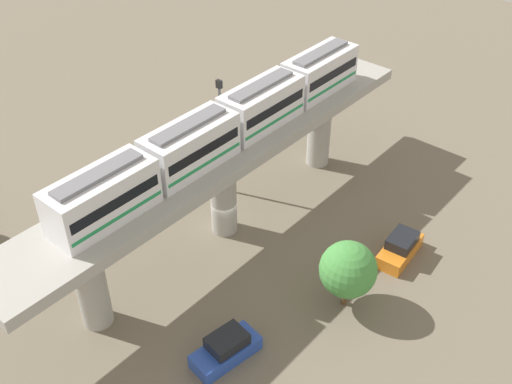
{
  "coord_description": "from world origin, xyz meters",
  "views": [
    {
      "loc": [
        24.41,
        -24.84,
        29.81
      ],
      "look_at": [
        2.5,
        0.67,
        4.29
      ],
      "focal_mm": 43.05,
      "sensor_mm": 36.0,
      "label": 1
    }
  ],
  "objects_px": {
    "parked_car_orange": "(400,248)",
    "train": "(228,125)",
    "parked_car_blue": "(226,349)",
    "signal_post": "(221,133)",
    "tree_near_viaduct": "(348,270)"
  },
  "relations": [
    {
      "from": "parked_car_orange",
      "to": "signal_post",
      "type": "xyz_separation_m",
      "value": [
        -14.74,
        -2.42,
        4.66
      ]
    },
    {
      "from": "tree_near_viaduct",
      "to": "train",
      "type": "bearing_deg",
      "value": 174.43
    },
    {
      "from": "train",
      "to": "parked_car_blue",
      "type": "xyz_separation_m",
      "value": [
        8.05,
        -9.16,
        -7.95
      ]
    },
    {
      "from": "tree_near_viaduct",
      "to": "parked_car_orange",
      "type": "bearing_deg",
      "value": 86.29
    },
    {
      "from": "parked_car_orange",
      "to": "train",
      "type": "bearing_deg",
      "value": -160.5
    },
    {
      "from": "parked_car_blue",
      "to": "parked_car_orange",
      "type": "relative_size",
      "value": 1.02
    },
    {
      "from": "parked_car_blue",
      "to": "parked_car_orange",
      "type": "xyz_separation_m",
      "value": [
        3.29,
        14.38,
        0.0
      ]
    },
    {
      "from": "train",
      "to": "signal_post",
      "type": "bearing_deg",
      "value": 140.45
    },
    {
      "from": "train",
      "to": "tree_near_viaduct",
      "type": "relative_size",
      "value": 5.64
    },
    {
      "from": "train",
      "to": "parked_car_blue",
      "type": "height_order",
      "value": "train"
    },
    {
      "from": "parked_car_blue",
      "to": "signal_post",
      "type": "xyz_separation_m",
      "value": [
        -11.45,
        11.97,
        4.66
      ]
    },
    {
      "from": "parked_car_orange",
      "to": "tree_near_viaduct",
      "type": "distance_m",
      "value": 6.71
    },
    {
      "from": "train",
      "to": "tree_near_viaduct",
      "type": "xyz_separation_m",
      "value": [
        10.94,
        -1.07,
        -5.65
      ]
    },
    {
      "from": "parked_car_orange",
      "to": "tree_near_viaduct",
      "type": "xyz_separation_m",
      "value": [
        -0.41,
        -6.29,
        2.3
      ]
    },
    {
      "from": "parked_car_blue",
      "to": "signal_post",
      "type": "distance_m",
      "value": 17.21
    }
  ]
}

